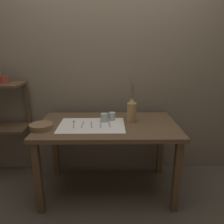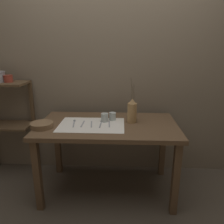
# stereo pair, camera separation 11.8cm
# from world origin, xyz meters

# --- Properties ---
(ground_plane) EXTENTS (12.00, 12.00, 0.00)m
(ground_plane) POSITION_xyz_m (0.00, 0.00, 0.00)
(ground_plane) COLOR brown
(stone_wall_back) EXTENTS (7.00, 0.06, 2.40)m
(stone_wall_back) POSITION_xyz_m (0.00, 0.49, 1.20)
(stone_wall_back) COLOR #7A6B56
(stone_wall_back) RESTS_ON ground_plane
(wooden_table) EXTENTS (1.35, 0.76, 0.74)m
(wooden_table) POSITION_xyz_m (0.00, 0.00, 0.65)
(wooden_table) COLOR brown
(wooden_table) RESTS_ON ground_plane
(wooden_shelf_unit) EXTENTS (0.57, 0.31, 1.10)m
(wooden_shelf_unit) POSITION_xyz_m (-1.18, 0.32, 0.77)
(wooden_shelf_unit) COLOR brown
(wooden_shelf_unit) RESTS_ON ground_plane
(linen_cloth) EXTENTS (0.62, 0.42, 0.00)m
(linen_cloth) POSITION_xyz_m (-0.15, -0.04, 0.75)
(linen_cloth) COLOR white
(linen_cloth) RESTS_ON wooden_table
(pitcher_with_flowers) EXTENTS (0.09, 0.09, 0.45)m
(pitcher_with_flowers) POSITION_xyz_m (0.24, 0.06, 0.86)
(pitcher_with_flowers) COLOR #A87F4C
(pitcher_with_flowers) RESTS_ON wooden_table
(wooden_bowl) EXTENTS (0.21, 0.21, 0.05)m
(wooden_bowl) POSITION_xyz_m (-0.60, -0.13, 0.77)
(wooden_bowl) COLOR brown
(wooden_bowl) RESTS_ON wooden_table
(glass_tumbler_near) EXTENTS (0.07, 0.07, 0.08)m
(glass_tumbler_near) POSITION_xyz_m (-0.03, 0.06, 0.79)
(glass_tumbler_near) COLOR #B7C1BC
(glass_tumbler_near) RESTS_ON wooden_table
(glass_tumbler_far) EXTENTS (0.07, 0.07, 0.08)m
(glass_tumbler_far) POSITION_xyz_m (0.04, 0.10, 0.79)
(glass_tumbler_far) COLOR #B7C1BC
(glass_tumbler_far) RESTS_ON wooden_table
(spoon_inner) EXTENTS (0.04, 0.18, 0.02)m
(spoon_inner) POSITION_xyz_m (-0.33, 0.02, 0.75)
(spoon_inner) COLOR #939399
(spoon_inner) RESTS_ON wooden_table
(fork_outer) EXTENTS (0.01, 0.17, 0.00)m
(fork_outer) POSITION_xyz_m (-0.24, -0.03, 0.75)
(fork_outer) COLOR #939399
(fork_outer) RESTS_ON wooden_table
(fork_inner) EXTENTS (0.03, 0.17, 0.00)m
(fork_inner) POSITION_xyz_m (-0.15, -0.03, 0.75)
(fork_inner) COLOR #939399
(fork_inner) RESTS_ON wooden_table
(spoon_outer) EXTENTS (0.02, 0.18, 0.02)m
(spoon_outer) POSITION_xyz_m (-0.07, 0.02, 0.75)
(spoon_outer) COLOR #939399
(spoon_outer) RESTS_ON wooden_table
(knife_center) EXTENTS (0.02, 0.17, 0.00)m
(knife_center) POSITION_xyz_m (0.02, -0.02, 0.75)
(knife_center) COLOR #939399
(knife_center) RESTS_ON wooden_table
(metal_pot_small) EXTENTS (0.10, 0.10, 0.08)m
(metal_pot_small) POSITION_xyz_m (-1.08, 0.28, 1.14)
(metal_pot_small) COLOR #9E3828
(metal_pot_small) RESTS_ON wooden_shelf_unit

